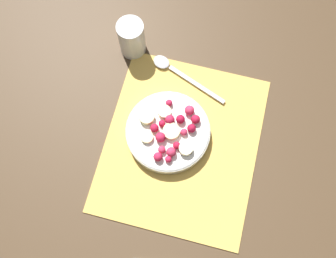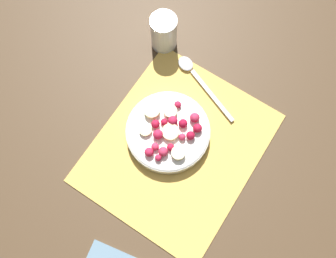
# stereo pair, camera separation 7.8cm
# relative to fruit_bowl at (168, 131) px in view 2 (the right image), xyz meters

# --- Properties ---
(ground_plane) EXTENTS (3.00, 3.00, 0.00)m
(ground_plane) POSITION_rel_fruit_bowl_xyz_m (-0.01, -0.03, -0.02)
(ground_plane) COLOR #4C3823
(placemat) EXTENTS (0.38, 0.32, 0.01)m
(placemat) POSITION_rel_fruit_bowl_xyz_m (-0.01, -0.03, -0.02)
(placemat) COLOR #E0B251
(placemat) RESTS_ON ground_plane
(fruit_bowl) EXTENTS (0.18, 0.18, 0.05)m
(fruit_bowl) POSITION_rel_fruit_bowl_xyz_m (0.00, 0.00, 0.00)
(fruit_bowl) COLOR silver
(fruit_bowl) RESTS_ON placemat
(spoon) EXTENTS (0.09, 0.18, 0.01)m
(spoon) POSITION_rel_fruit_bowl_xyz_m (0.15, 0.03, -0.01)
(spoon) COLOR silver
(spoon) RESTS_ON placemat
(drinking_glass) EXTENTS (0.06, 0.06, 0.09)m
(drinking_glass) POSITION_rel_fruit_bowl_xyz_m (0.19, 0.13, 0.02)
(drinking_glass) COLOR white
(drinking_glass) RESTS_ON ground_plane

